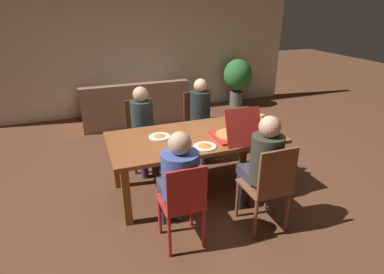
{
  "coord_description": "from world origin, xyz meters",
  "views": [
    {
      "loc": [
        -1.22,
        -3.2,
        2.2
      ],
      "look_at": [
        0.0,
        0.1,
        0.68
      ],
      "focal_mm": 29.33,
      "sensor_mm": 36.0,
      "label": 1
    }
  ],
  "objects_px": {
    "drinking_glass_0": "(259,126)",
    "drinking_glass_2": "(261,120)",
    "person_1": "(202,113)",
    "person_2": "(178,177)",
    "person_3": "(263,161)",
    "chair_1": "(198,121)",
    "chair_3": "(270,184)",
    "dining_table": "(195,142)",
    "chair_0": "(142,131)",
    "chair_2": "(184,202)",
    "drinking_glass_1": "(266,124)",
    "person_0": "(143,123)",
    "potted_plant": "(238,77)",
    "pizza_box_0": "(233,134)",
    "couch": "(134,108)",
    "plate_2": "(205,146)",
    "plate_1": "(243,123)",
    "plate_0": "(160,136)"
  },
  "relations": [
    {
      "from": "drinking_glass_0",
      "to": "drinking_glass_2",
      "type": "xyz_separation_m",
      "value": [
        0.13,
        0.17,
        0.01
      ]
    },
    {
      "from": "person_1",
      "to": "person_2",
      "type": "relative_size",
      "value": 1.02
    },
    {
      "from": "person_3",
      "to": "drinking_glass_2",
      "type": "bearing_deg",
      "value": 59.55
    },
    {
      "from": "chair_1",
      "to": "person_1",
      "type": "xyz_separation_m",
      "value": [
        0.0,
        -0.16,
        0.17
      ]
    },
    {
      "from": "drinking_glass_0",
      "to": "drinking_glass_2",
      "type": "height_order",
      "value": "drinking_glass_2"
    },
    {
      "from": "person_1",
      "to": "chair_3",
      "type": "distance_m",
      "value": 1.81
    },
    {
      "from": "chair_3",
      "to": "drinking_glass_0",
      "type": "distance_m",
      "value": 0.96
    },
    {
      "from": "dining_table",
      "to": "chair_1",
      "type": "xyz_separation_m",
      "value": [
        0.42,
        0.99,
        -0.13
      ]
    },
    {
      "from": "chair_0",
      "to": "chair_2",
      "type": "height_order",
      "value": "chair_0"
    },
    {
      "from": "chair_2",
      "to": "drinking_glass_1",
      "type": "distance_m",
      "value": 1.64
    },
    {
      "from": "person_2",
      "to": "person_3",
      "type": "relative_size",
      "value": 0.96
    },
    {
      "from": "person_0",
      "to": "potted_plant",
      "type": "relative_size",
      "value": 1.12
    },
    {
      "from": "chair_0",
      "to": "chair_2",
      "type": "xyz_separation_m",
      "value": [
        0.0,
        -1.85,
        0.01
      ]
    },
    {
      "from": "drinking_glass_1",
      "to": "drinking_glass_2",
      "type": "distance_m",
      "value": 0.13
    },
    {
      "from": "dining_table",
      "to": "drinking_glass_0",
      "type": "height_order",
      "value": "drinking_glass_0"
    },
    {
      "from": "chair_0",
      "to": "dining_table",
      "type": "bearing_deg",
      "value": -63.58
    },
    {
      "from": "chair_1",
      "to": "chair_0",
      "type": "bearing_deg",
      "value": -175.72
    },
    {
      "from": "chair_2",
      "to": "chair_3",
      "type": "relative_size",
      "value": 0.94
    },
    {
      "from": "chair_2",
      "to": "pizza_box_0",
      "type": "xyz_separation_m",
      "value": [
        0.85,
        0.69,
        0.27
      ]
    },
    {
      "from": "couch",
      "to": "person_2",
      "type": "bearing_deg",
      "value": -93.5
    },
    {
      "from": "chair_1",
      "to": "potted_plant",
      "type": "xyz_separation_m",
      "value": [
        1.72,
        1.97,
        0.13
      ]
    },
    {
      "from": "chair_3",
      "to": "couch",
      "type": "relative_size",
      "value": 0.48
    },
    {
      "from": "chair_3",
      "to": "person_3",
      "type": "height_order",
      "value": "person_3"
    },
    {
      "from": "drinking_glass_0",
      "to": "plate_2",
      "type": "bearing_deg",
      "value": -165.79
    },
    {
      "from": "person_0",
      "to": "couch",
      "type": "distance_m",
      "value": 1.95
    },
    {
      "from": "dining_table",
      "to": "potted_plant",
      "type": "relative_size",
      "value": 1.94
    },
    {
      "from": "chair_2",
      "to": "chair_0",
      "type": "bearing_deg",
      "value": 90.0
    },
    {
      "from": "chair_1",
      "to": "drinking_glass_0",
      "type": "height_order",
      "value": "chair_1"
    },
    {
      "from": "drinking_glass_2",
      "to": "couch",
      "type": "bearing_deg",
      "value": 114.22
    },
    {
      "from": "chair_1",
      "to": "drinking_glass_0",
      "type": "distance_m",
      "value": 1.21
    },
    {
      "from": "pizza_box_0",
      "to": "drinking_glass_2",
      "type": "height_order",
      "value": "pizza_box_0"
    },
    {
      "from": "chair_1",
      "to": "couch",
      "type": "distance_m",
      "value": 1.81
    },
    {
      "from": "plate_2",
      "to": "chair_1",
      "type": "bearing_deg",
      "value": 71.86
    },
    {
      "from": "person_2",
      "to": "couch",
      "type": "distance_m",
      "value": 3.46
    },
    {
      "from": "chair_3",
      "to": "couch",
      "type": "distance_m",
      "value": 3.7
    },
    {
      "from": "chair_0",
      "to": "person_0",
      "type": "xyz_separation_m",
      "value": [
        0.0,
        -0.16,
        0.18
      ]
    },
    {
      "from": "drinking_glass_1",
      "to": "chair_1",
      "type": "bearing_deg",
      "value": 114.95
    },
    {
      "from": "chair_0",
      "to": "plate_1",
      "type": "bearing_deg",
      "value": -31.99
    },
    {
      "from": "dining_table",
      "to": "plate_0",
      "type": "relative_size",
      "value": 8.01
    },
    {
      "from": "person_1",
      "to": "chair_1",
      "type": "bearing_deg",
      "value": 90.0
    },
    {
      "from": "chair_0",
      "to": "chair_2",
      "type": "distance_m",
      "value": 1.85
    },
    {
      "from": "plate_0",
      "to": "chair_0",
      "type": "bearing_deg",
      "value": 93.95
    },
    {
      "from": "drinking_glass_2",
      "to": "potted_plant",
      "type": "bearing_deg",
      "value": 67.36
    },
    {
      "from": "dining_table",
      "to": "drinking_glass_0",
      "type": "xyz_separation_m",
      "value": [
        0.8,
        -0.12,
        0.14
      ]
    },
    {
      "from": "person_3",
      "to": "pizza_box_0",
      "type": "relative_size",
      "value": 2.18
    },
    {
      "from": "person_0",
      "to": "chair_2",
      "type": "height_order",
      "value": "person_0"
    },
    {
      "from": "plate_0",
      "to": "chair_1",
      "type": "bearing_deg",
      "value": 46.84
    },
    {
      "from": "dining_table",
      "to": "person_3",
      "type": "distance_m",
      "value": 0.92
    },
    {
      "from": "chair_0",
      "to": "person_0",
      "type": "relative_size",
      "value": 0.8
    },
    {
      "from": "pizza_box_0",
      "to": "potted_plant",
      "type": "relative_size",
      "value": 0.54
    }
  ]
}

